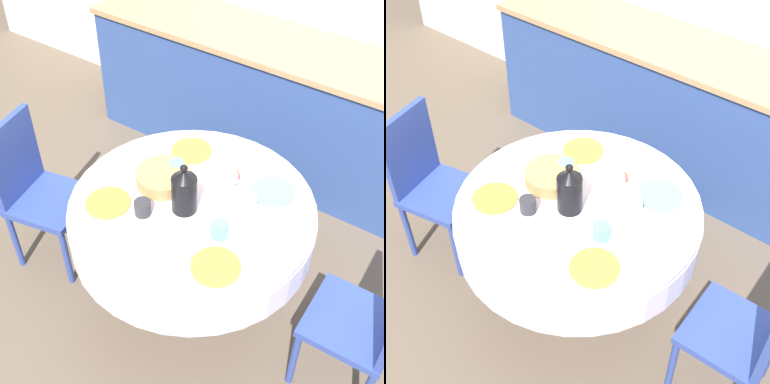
% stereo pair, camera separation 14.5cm
% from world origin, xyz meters
% --- Properties ---
extents(ground_plane, '(12.00, 12.00, 0.00)m').
position_xyz_m(ground_plane, '(0.00, 0.00, 0.00)').
color(ground_plane, brown).
extents(kitchen_counter, '(3.24, 0.64, 0.95)m').
position_xyz_m(kitchen_counter, '(0.00, 1.37, 0.48)').
color(kitchen_counter, '#2D4784').
rests_on(kitchen_counter, ground_plane).
extents(dining_table, '(1.23, 1.23, 0.74)m').
position_xyz_m(dining_table, '(0.00, 0.00, 0.62)').
color(dining_table, tan).
rests_on(dining_table, ground_plane).
extents(chair_left, '(0.41, 0.41, 0.95)m').
position_xyz_m(chair_left, '(0.96, 0.03, 0.52)').
color(chair_left, '#2D428E').
rests_on(chair_left, ground_plane).
extents(chair_right, '(0.48, 0.48, 0.95)m').
position_xyz_m(chair_right, '(-0.94, -0.21, 0.52)').
color(chair_right, '#2D428E').
rests_on(chair_right, ground_plane).
extents(plate_near_left, '(0.22, 0.22, 0.01)m').
position_xyz_m(plate_near_left, '(-0.34, -0.23, 0.75)').
color(plate_near_left, orange).
rests_on(plate_near_left, dining_table).
extents(cup_near_left, '(0.08, 0.08, 0.08)m').
position_xyz_m(cup_near_left, '(-0.16, -0.19, 0.78)').
color(cup_near_left, '#28282D').
rests_on(cup_near_left, dining_table).
extents(plate_near_right, '(0.22, 0.22, 0.01)m').
position_xyz_m(plate_near_right, '(0.31, -0.27, 0.75)').
color(plate_near_right, orange).
rests_on(plate_near_right, dining_table).
extents(cup_near_right, '(0.08, 0.08, 0.08)m').
position_xyz_m(cup_near_right, '(0.22, -0.10, 0.78)').
color(cup_near_right, '#5BA39E').
rests_on(cup_near_right, dining_table).
extents(plate_far_left, '(0.22, 0.22, 0.01)m').
position_xyz_m(plate_far_left, '(-0.24, 0.34, 0.75)').
color(plate_far_left, orange).
rests_on(plate_far_left, dining_table).
extents(cup_far_left, '(0.08, 0.08, 0.08)m').
position_xyz_m(cup_far_left, '(-0.20, 0.14, 0.78)').
color(cup_far_left, '#5BA39E').
rests_on(cup_far_left, dining_table).
extents(plate_far_right, '(0.22, 0.22, 0.01)m').
position_xyz_m(plate_far_right, '(0.28, 0.30, 0.75)').
color(plate_far_right, '#60BCB7').
rests_on(plate_far_right, dining_table).
extents(cup_far_right, '(0.08, 0.08, 0.08)m').
position_xyz_m(cup_far_right, '(0.08, 0.23, 0.78)').
color(cup_far_right, '#CC4C3D').
rests_on(cup_far_right, dining_table).
extents(coffee_carafe, '(0.12, 0.12, 0.28)m').
position_xyz_m(coffee_carafe, '(-0.01, -0.05, 0.86)').
color(coffee_carafe, black).
rests_on(coffee_carafe, dining_table).
extents(teapot, '(0.19, 0.13, 0.18)m').
position_xyz_m(teapot, '(0.07, 0.18, 0.82)').
color(teapot, silver).
rests_on(teapot, dining_table).
extents(bread_basket, '(0.28, 0.28, 0.07)m').
position_xyz_m(bread_basket, '(-0.21, 0.04, 0.78)').
color(bread_basket, '#AD844C').
rests_on(bread_basket, dining_table).
extents(fruit_bowl, '(0.19, 0.19, 0.08)m').
position_xyz_m(fruit_bowl, '(0.20, 0.09, 0.78)').
color(fruit_bowl, silver).
rests_on(fruit_bowl, dining_table).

